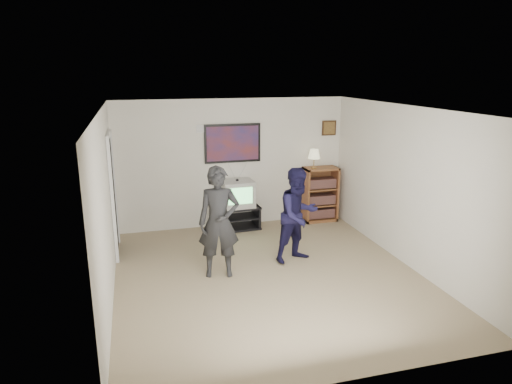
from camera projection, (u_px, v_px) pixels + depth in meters
name	position (u px, v px, depth m)	size (l,w,h in m)	color
room_shell	(263.00, 191.00, 6.89)	(4.51, 5.00, 2.51)	#8F815A
media_stand	(236.00, 217.00, 8.90)	(0.94, 0.57, 0.46)	black
crt_television	(237.00, 194.00, 8.79)	(0.60, 0.51, 0.51)	#AFB0AA
bookshelf	(320.00, 194.00, 9.32)	(0.68, 0.39, 1.12)	brown
table_lamp	(314.00, 159.00, 9.07)	(0.24, 0.24, 0.39)	beige
person_tall	(219.00, 222.00, 6.74)	(0.61, 0.40, 1.68)	black
person_short	(298.00, 215.00, 7.29)	(0.75, 0.59, 1.55)	black
controller_left	(217.00, 200.00, 6.88)	(0.04, 0.13, 0.04)	white
controller_right	(298.00, 194.00, 7.40)	(0.03, 0.12, 0.03)	white
poster	(233.00, 143.00, 8.77)	(1.10, 0.03, 0.75)	black
air_vent	(204.00, 129.00, 8.55)	(0.28, 0.02, 0.14)	white
small_picture	(329.00, 128.00, 9.22)	(0.30, 0.03, 0.30)	#321F10
doorway	(113.00, 196.00, 7.56)	(0.03, 0.85, 2.00)	black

